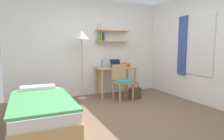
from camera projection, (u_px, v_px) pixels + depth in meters
ground_plane at (127, 117)px, 3.72m from camera, size 5.28×5.28×0.00m
wall_back at (92, 47)px, 5.40m from camera, size 4.40×0.27×2.60m
wall_right at (206, 48)px, 4.40m from camera, size 0.10×4.40×2.60m
bed at (41, 111)px, 3.35m from camera, size 0.96×1.92×0.54m
desk at (115, 73)px, 5.41m from camera, size 1.06×0.56×0.76m
desk_chair at (122, 80)px, 4.95m from camera, size 0.46×0.44×0.88m
standing_lamp at (81, 39)px, 4.88m from camera, size 0.37×0.37×1.72m
laptop at (116, 65)px, 5.40m from camera, size 0.30×0.24×0.22m
water_bottle at (102, 64)px, 5.29m from camera, size 0.06×0.06×0.22m
book_stack at (126, 65)px, 5.54m from camera, size 0.19×0.23×0.12m
handbag at (135, 93)px, 5.01m from camera, size 0.30×0.13×0.44m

